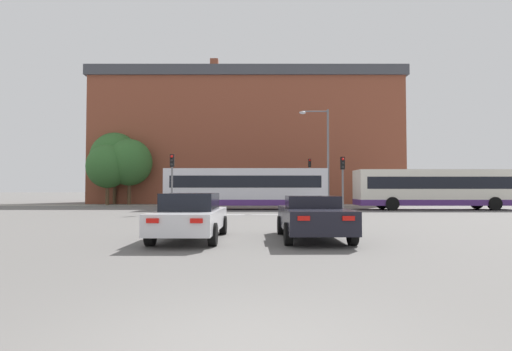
{
  "coord_description": "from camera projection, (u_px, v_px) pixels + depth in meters",
  "views": [
    {
      "loc": [
        0.16,
        -3.73,
        1.56
      ],
      "look_at": [
        0.26,
        26.09,
        2.59
      ],
      "focal_mm": 28.0,
      "sensor_mm": 36.0,
      "label": 1
    }
  ],
  "objects": [
    {
      "name": "street_lamp_junction",
      "position": [
        322.0,
        149.0,
        30.43
      ],
      "size": [
        2.27,
        0.36,
        7.68
      ],
      "color": "slate",
      "rests_on": "ground_plane"
    },
    {
      "name": "pedestrian_waiting",
      "position": [
        188.0,
        194.0,
        39.81
      ],
      "size": [
        0.45,
        0.33,
        1.81
      ],
      "rotation": [
        0.0,
        0.0,
        0.31
      ],
      "color": "#333851",
      "rests_on": "ground_plane"
    },
    {
      "name": "bus_crossing_trailing",
      "position": [
        434.0,
        188.0,
        30.62
      ],
      "size": [
        12.21,
        2.68,
        3.04
      ],
      "rotation": [
        0.0,
        0.0,
        -1.57
      ],
      "color": "silver",
      "rests_on": "ground_plane"
    },
    {
      "name": "traffic_light_near_right",
      "position": [
        341.0,
        175.0,
        25.27
      ],
      "size": [
        0.26,
        0.31,
        3.62
      ],
      "color": "slate",
      "rests_on": "ground_plane"
    },
    {
      "name": "tree_distant",
      "position": [
        128.0,
        162.0,
        40.77
      ],
      "size": [
        4.55,
        4.55,
        6.72
      ],
      "color": "#4C3823",
      "rests_on": "ground_plane"
    },
    {
      "name": "brick_civic_building",
      "position": [
        246.0,
        140.0,
        47.72
      ],
      "size": [
        34.77,
        11.18,
        16.46
      ],
      "color": "brown",
      "rests_on": "ground_plane"
    },
    {
      "name": "car_saloon_left",
      "position": [
        190.0,
        216.0,
        12.39
      ],
      "size": [
        2.0,
        4.74,
        1.44
      ],
      "rotation": [
        0.0,
        0.0,
        -0.02
      ],
      "color": "silver",
      "rests_on": "ground_plane"
    },
    {
      "name": "bus_crossing_lead",
      "position": [
        245.0,
        188.0,
        30.84
      ],
      "size": [
        12.3,
        2.74,
        3.13
      ],
      "rotation": [
        0.0,
        0.0,
        -1.57
      ],
      "color": "silver",
      "rests_on": "ground_plane"
    },
    {
      "name": "traffic_light_far_right",
      "position": [
        308.0,
        174.0,
        38.83
      ],
      "size": [
        0.26,
        0.31,
        4.53
      ],
      "color": "slate",
      "rests_on": "ground_plane"
    },
    {
      "name": "tree_by_building",
      "position": [
        106.0,
        166.0,
        39.97
      ],
      "size": [
        4.16,
        4.16,
        6.06
      ],
      "color": "#4C3823",
      "rests_on": "ground_plane"
    },
    {
      "name": "traffic_light_near_left",
      "position": [
        171.0,
        173.0,
        25.42
      ],
      "size": [
        0.26,
        0.31,
        3.8
      ],
      "color": "slate",
      "rests_on": "ground_plane"
    },
    {
      "name": "car_roadster_right",
      "position": [
        311.0,
        217.0,
        12.47
      ],
      "size": [
        2.06,
        4.4,
        1.35
      ],
      "rotation": [
        0.0,
        0.0,
        0.02
      ],
      "color": "black",
      "rests_on": "ground_plane"
    },
    {
      "name": "far_pavement",
      "position": [
        253.0,
        205.0,
        39.21
      ],
      "size": [
        69.34,
        2.5,
        0.01
      ],
      "primitive_type": "cube",
      "color": "gray",
      "rests_on": "ground_plane"
    },
    {
      "name": "tree_kerbside",
      "position": [
        114.0,
        158.0,
        42.0
      ],
      "size": [
        5.09,
        5.09,
        7.54
      ],
      "color": "#4C3823",
      "rests_on": "ground_plane"
    },
    {
      "name": "stop_line_strip",
      "position": [
        252.0,
        215.0,
        24.41
      ],
      "size": [
        8.4,
        0.3,
        0.01
      ],
      "primitive_type": "cube",
      "color": "silver",
      "rests_on": "ground_plane"
    }
  ]
}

